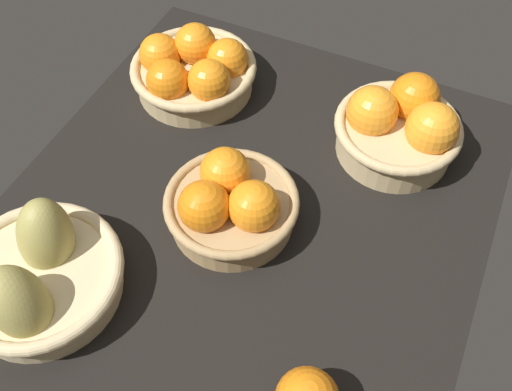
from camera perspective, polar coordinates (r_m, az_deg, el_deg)
The scene contains 5 objects.
market_tray at distance 90.37cm, azimuth -1.45°, elevation -2.52°, with size 84.00×72.00×3.00cm, color black.
basket_near_right at distance 96.82cm, azimuth 13.92°, elevation 6.60°, with size 20.51×20.51×11.86cm.
basket_far_left_pears at distance 84.04cm, azimuth -20.59°, elevation -7.39°, with size 23.34×23.34×14.21cm.
basket_center at distance 85.12cm, azimuth -2.54°, elevation -0.76°, with size 20.07×20.07×10.59cm.
basket_far_right at distance 105.39cm, azimuth -6.18°, elevation 12.13°, with size 22.39×22.39×10.92cm.
Camera 1 is at (-45.41, -23.48, 76.02)cm, focal length 40.76 mm.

